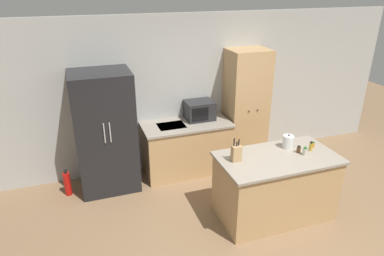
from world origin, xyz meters
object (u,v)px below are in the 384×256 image
Objects in this scene: knife_block at (236,153)px; microwave at (199,110)px; spice_bottle_tall_dark at (311,146)px; spice_bottle_amber_oil at (299,149)px; spice_bottle_green_herb at (313,145)px; fire_extinguisher at (67,183)px; refrigerator at (105,132)px; spice_bottle_short_red at (305,151)px; kettle at (288,142)px; pantry_cabinet at (246,107)px.

microwave is at bearing 86.89° from knife_block.
spice_bottle_amber_oil is (-0.19, 0.00, -0.02)m from spice_bottle_tall_dark.
fire_extinguisher is (-3.33, 1.37, -0.76)m from spice_bottle_green_herb.
knife_block is at bearing 176.31° from spice_bottle_tall_dark.
refrigerator reaches higher than spice_bottle_short_red.
knife_block is 0.85m from kettle.
refrigerator is 2.08m from knife_block.
refrigerator is at bearing -177.60° from pantry_cabinet.
refrigerator is 2.43m from pantry_cabinet.
spice_bottle_tall_dark is (1.00, -1.66, -0.06)m from microwave.
spice_bottle_short_red is 1.17× the size of spice_bottle_amber_oil.
spice_bottle_short_red is 1.41× the size of spice_bottle_green_herb.
spice_bottle_tall_dark is at bearing -143.04° from spice_bottle_green_herb.
refrigerator is 0.99m from fire_extinguisher.
kettle reaches higher than spice_bottle_amber_oil.
pantry_cabinet is 4.29× the size of microwave.
refrigerator is 2.99m from spice_bottle_tall_dark.
spice_bottle_amber_oil is (-0.04, 0.09, -0.01)m from spice_bottle_short_red.
refrigerator is 9.15× the size of kettle.
spice_bottle_short_red is 0.56× the size of kettle.
spice_bottle_tall_dark reaches higher than spice_bottle_short_red.
spice_bottle_green_herb is (0.09, 0.07, -0.02)m from spice_bottle_tall_dark.
spice_bottle_tall_dark is at bearing -30.16° from refrigerator.
spice_bottle_green_herb is at bearing 36.96° from spice_bottle_tall_dark.
fire_extinguisher is at bearing -174.14° from refrigerator.
knife_block reaches higher than kettle.
knife_block is at bearing -32.47° from fire_extinguisher.
fire_extinguisher is (-3.08, -0.17, -0.82)m from pantry_cabinet.
spice_bottle_short_red is 0.29m from spice_bottle_green_herb.
spice_bottle_tall_dark is at bearing -3.69° from knife_block.
spice_bottle_amber_oil is at bearing -4.30° from knife_block.
kettle is at bearing 7.18° from knife_block.
pantry_cabinet is 1.79m from knife_block.
spice_bottle_short_red is at bearing -9.38° from knife_block.
knife_block is 1.19m from spice_bottle_green_herb.
spice_bottle_tall_dark is at bearing 28.75° from spice_bottle_short_red.
microwave is 2.30× the size of kettle.
knife_block is 1.09m from spice_bottle_tall_dark.
spice_bottle_green_herb reaches higher than fire_extinguisher.
kettle is at bearing -62.97° from microwave.
spice_bottle_amber_oil is 0.19m from kettle.
microwave is at bearing 5.76° from fire_extinguisher.
pantry_cabinet is at bearing 3.13° from fire_extinguisher.
pantry_cabinet is 1.69m from spice_bottle_short_red.
fire_extinguisher is (-2.15, 1.37, -0.83)m from knife_block.
refrigerator reaches higher than spice_bottle_green_herb.
spice_bottle_green_herb is at bearing -55.45° from microwave.
pantry_cabinet is 17.55× the size of spice_bottle_short_red.
fire_extinguisher is (-3.05, 1.43, -0.77)m from spice_bottle_amber_oil.
fire_extinguisher is at bearing 157.68° from spice_bottle_green_herb.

